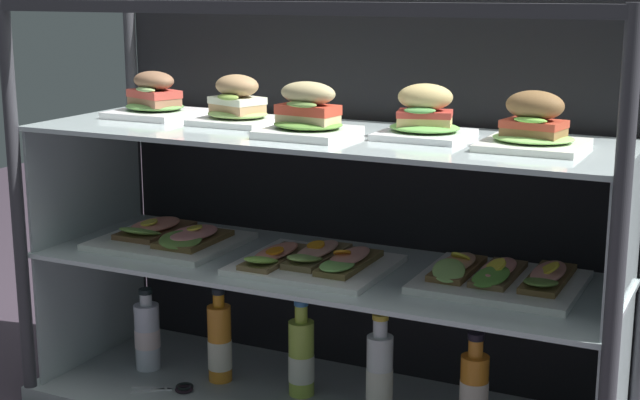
% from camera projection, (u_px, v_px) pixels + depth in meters
% --- Properties ---
extents(case_frame, '(1.41, 0.50, 0.98)m').
position_uv_depth(case_frame, '(347.00, 188.00, 2.27)').
color(case_frame, '#333338').
rests_on(case_frame, ground).
extents(riser_lower_tier, '(1.35, 0.43, 0.33)m').
position_uv_depth(riser_lower_tier, '(320.00, 337.00, 2.21)').
color(riser_lower_tier, silver).
rests_on(riser_lower_tier, case_base_deck).
extents(shelf_lower_glass, '(1.36, 0.45, 0.01)m').
position_uv_depth(shelf_lower_glass, '(320.00, 267.00, 2.17)').
color(shelf_lower_glass, silver).
rests_on(shelf_lower_glass, riser_lower_tier).
extents(riser_upper_tier, '(1.35, 0.43, 0.30)m').
position_uv_depth(riser_upper_tier, '(320.00, 202.00, 2.14)').
color(riser_upper_tier, silver).
rests_on(riser_upper_tier, shelf_lower_glass).
extents(shelf_upper_glass, '(1.36, 0.45, 0.01)m').
position_uv_depth(shelf_upper_glass, '(320.00, 135.00, 2.11)').
color(shelf_upper_glass, silver).
rests_on(shelf_upper_glass, riser_upper_tier).
extents(plated_roll_sandwich_near_left_corner, '(0.20, 0.20, 0.11)m').
position_uv_depth(plated_roll_sandwich_near_left_corner, '(154.00, 100.00, 2.35)').
color(plated_roll_sandwich_near_left_corner, white).
rests_on(plated_roll_sandwich_near_left_corner, shelf_upper_glass).
extents(plated_roll_sandwich_mid_left, '(0.18, 0.18, 0.12)m').
position_uv_depth(plated_roll_sandwich_mid_left, '(237.00, 105.00, 2.23)').
color(plated_roll_sandwich_mid_left, white).
rests_on(plated_roll_sandwich_mid_left, shelf_upper_glass).
extents(plated_roll_sandwich_center, '(0.19, 0.19, 0.12)m').
position_uv_depth(plated_roll_sandwich_center, '(309.00, 117.00, 2.04)').
color(plated_roll_sandwich_center, white).
rests_on(plated_roll_sandwich_center, shelf_upper_glass).
extents(plated_roll_sandwich_near_right_corner, '(0.19, 0.19, 0.12)m').
position_uv_depth(plated_roll_sandwich_near_right_corner, '(425.00, 118.00, 2.02)').
color(plated_roll_sandwich_near_right_corner, white).
rests_on(plated_roll_sandwich_near_right_corner, shelf_upper_glass).
extents(plated_roll_sandwich_left_of_center, '(0.20, 0.20, 0.12)m').
position_uv_depth(plated_roll_sandwich_left_of_center, '(534.00, 128.00, 1.89)').
color(plated_roll_sandwich_left_of_center, white).
rests_on(plated_roll_sandwich_left_of_center, shelf_upper_glass).
extents(open_sandwich_tray_far_right, '(0.34, 0.29, 0.06)m').
position_uv_depth(open_sandwich_tray_far_right, '(171.00, 236.00, 2.35)').
color(open_sandwich_tray_far_right, white).
rests_on(open_sandwich_tray_far_right, shelf_lower_glass).
extents(open_sandwich_tray_mid_right, '(0.34, 0.30, 0.06)m').
position_uv_depth(open_sandwich_tray_mid_right, '(313.00, 261.00, 2.14)').
color(open_sandwich_tray_mid_right, white).
rests_on(open_sandwich_tray_mid_right, shelf_lower_glass).
extents(open_sandwich_tray_center, '(0.34, 0.29, 0.06)m').
position_uv_depth(open_sandwich_tray_center, '(500.00, 277.00, 2.02)').
color(open_sandwich_tray_center, white).
rests_on(open_sandwich_tray_center, shelf_lower_glass).
extents(juice_bottle_front_second, '(0.07, 0.07, 0.22)m').
position_uv_depth(juice_bottle_front_second, '(147.00, 335.00, 2.43)').
color(juice_bottle_front_second, white).
rests_on(juice_bottle_front_second, case_base_deck).
extents(juice_bottle_back_right, '(0.06, 0.06, 0.24)m').
position_uv_depth(juice_bottle_back_right, '(220.00, 344.00, 2.36)').
color(juice_bottle_back_right, orange).
rests_on(juice_bottle_back_right, case_base_deck).
extents(juice_bottle_back_left, '(0.06, 0.06, 0.24)m').
position_uv_depth(juice_bottle_back_left, '(301.00, 358.00, 2.27)').
color(juice_bottle_back_left, '#B6D74D').
rests_on(juice_bottle_back_left, case_base_deck).
extents(juice_bottle_tucked_behind, '(0.06, 0.06, 0.25)m').
position_uv_depth(juice_bottle_tucked_behind, '(380.00, 376.00, 2.15)').
color(juice_bottle_tucked_behind, white).
rests_on(juice_bottle_tucked_behind, case_base_deck).
extents(juice_bottle_front_fourth, '(0.06, 0.06, 0.24)m').
position_uv_depth(juice_bottle_front_fourth, '(474.00, 391.00, 2.07)').
color(juice_bottle_front_fourth, orange).
rests_on(juice_bottle_front_fourth, case_base_deck).
extents(kitchen_scissors, '(0.15, 0.12, 0.01)m').
position_uv_depth(kitchen_scissors, '(177.00, 388.00, 2.32)').
color(kitchen_scissors, silver).
rests_on(kitchen_scissors, case_base_deck).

